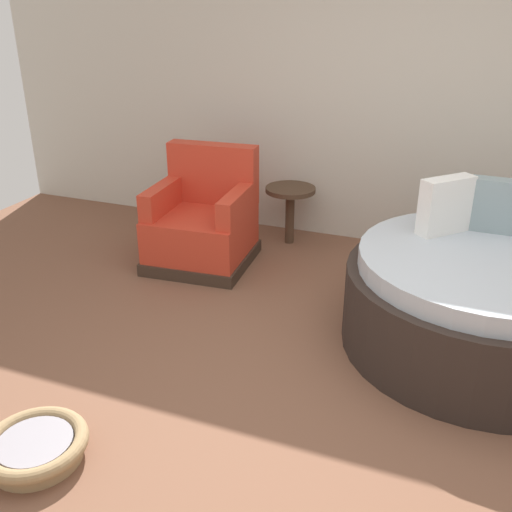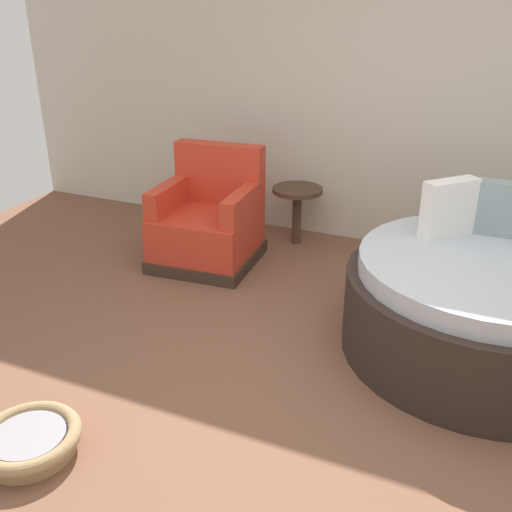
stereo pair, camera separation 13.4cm
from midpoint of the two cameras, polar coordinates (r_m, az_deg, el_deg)
ground_plane at (r=3.30m, az=7.23°, el=-14.94°), size 8.00×8.00×0.02m
back_wall at (r=5.09m, az=17.03°, el=17.55°), size 8.00×0.12×3.12m
round_daybed at (r=3.87m, az=22.36°, el=-4.46°), size 1.70×1.70×1.01m
red_armchair at (r=4.85m, az=-3.83°, el=3.23°), size 0.86×0.86×0.94m
pet_basket at (r=3.16m, az=-20.14°, el=-16.60°), size 0.51×0.51×0.13m
side_table at (r=5.16m, az=4.81°, el=5.66°), size 0.44×0.44×0.52m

